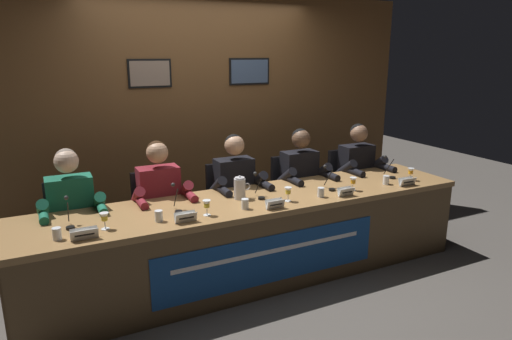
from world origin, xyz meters
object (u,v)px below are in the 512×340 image
conference_table (262,226)px  panelist_far_right (360,171)px  chair_left (158,222)px  panelist_far_left (72,212)px  panelist_center (238,189)px  microphone_far_right (390,170)px  water_cup_left (159,217)px  nameplate_far_right (407,182)px  water_cup_center (245,204)px  chair_right (293,200)px  microphone_far_left (69,218)px  microphone_left (177,203)px  microphone_right (330,182)px  panelist_right (303,179)px  water_cup_far_left (57,234)px  nameplate_center (275,204)px  juice_glass_far_right (411,172)px  nameplate_left (186,217)px  water_cup_far_right (386,180)px  juice_glass_right (353,181)px  water_cup_right (321,193)px  juice_glass_far_left (104,218)px  nameplate_right (346,192)px  chair_center (230,210)px  panelist_left (162,200)px  microphone_center (259,190)px  juice_glass_left (207,205)px  water_pitcher_central (240,188)px  chair_far_right (348,191)px  juice_glass_center (288,192)px

conference_table → panelist_far_right: 1.57m
chair_left → panelist_far_left: bearing=-164.8°
panelist_center → microphone_far_right: 1.56m
water_cup_left → nameplate_far_right: bearing=-2.9°
water_cup_center → chair_right: 1.29m
microphone_far_left → panelist_far_right: panelist_far_right is taller
microphone_left → microphone_far_right: 2.22m
microphone_right → microphone_far_right: bearing=4.9°
panelist_right → water_cup_far_left: bearing=-165.2°
nameplate_center → juice_glass_far_right: size_ratio=1.26×
nameplate_left → water_cup_far_right: bearing=3.2°
juice_glass_right → juice_glass_far_right: same height
water_cup_center → water_cup_right: size_ratio=1.00×
microphone_left → nameplate_far_right: (2.17, -0.27, -0.03)m
juice_glass_far_left → nameplate_right: bearing=-3.9°
conference_table → chair_center: bearing=89.9°
panelist_far_left → nameplate_center: size_ratio=7.88×
panelist_left → microphone_left: 0.45m
conference_table → chair_center: size_ratio=4.42×
water_cup_left → microphone_right: microphone_right is taller
panelist_left → chair_center: bearing=15.2°
panelist_left → panelist_center: 0.73m
microphone_center → panelist_left: bearing=151.2°
chair_left → chair_right: 1.47m
juice_glass_left → water_pitcher_central: 0.48m
conference_table → nameplate_left: bearing=-166.3°
chair_right → conference_table: bearing=-135.9°
panelist_far_right → microphone_far_left: bearing=-172.1°
juice_glass_right → chair_left: bearing=153.9°
microphone_left → chair_far_right: (2.19, 0.63, -0.38)m
nameplate_right → panelist_right: bearing=89.7°
nameplate_left → nameplate_right: bearing=-0.6°
juice_glass_center → panelist_center: bearing=108.5°
panelist_far_right → chair_center: bearing=172.3°
microphone_left → water_cup_right: size_ratio=2.54×
panelist_left → panelist_right: bearing=0.0°
conference_table → juice_glass_far_right: bearing=-2.3°
water_cup_center → panelist_far_right: bearing=20.3°
chair_right → panelist_far_right: 0.81m
water_cup_far_right → water_cup_far_left: bearing=-179.2°
water_cup_far_left → microphone_center: bearing=7.0°
microphone_far_left → juice_glass_far_right: (3.13, -0.16, 0.01)m
water_cup_left → chair_far_right: size_ratio=0.09×
nameplate_right → juice_glass_right: bearing=33.8°
nameplate_left → juice_glass_far_right: bearing=2.8°
water_cup_far_left → conference_table: bearing=3.7°
juice_glass_far_left → juice_glass_center: same height
juice_glass_left → juice_glass_right: same height
water_pitcher_central → panelist_far_right: bearing=12.6°
water_cup_far_left → juice_glass_far_left: bearing=9.1°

